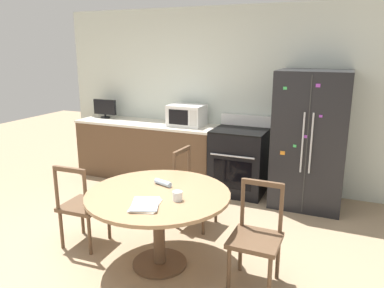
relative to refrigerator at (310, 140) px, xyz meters
name	(u,v)px	position (x,y,z in m)	size (l,w,h in m)	color
ground_plane	(127,266)	(-1.37, -2.21, -0.88)	(14.00, 14.00, 0.00)	#9E8466
back_wall	(220,97)	(-1.37, 0.44, 0.42)	(5.20, 0.10, 2.60)	silver
kitchen_counter	(147,150)	(-2.45, 0.08, -0.43)	(2.27, 0.64, 0.90)	brown
refrigerator	(310,140)	(0.00, 0.00, 0.00)	(0.89, 0.76, 1.75)	black
oven_range	(239,161)	(-0.94, 0.05, -0.41)	(0.74, 0.68, 1.08)	black
microwave	(187,115)	(-1.78, 0.11, 0.18)	(0.52, 0.40, 0.31)	white
countertop_tv	(105,108)	(-3.27, 0.15, 0.19)	(0.41, 0.16, 0.30)	black
dining_table	(158,205)	(-1.10, -2.06, -0.27)	(1.32, 1.32, 0.73)	#997551
dining_chair_left	(82,206)	(-2.01, -2.04, -0.44)	(0.44, 0.44, 0.90)	brown
dining_chair_right	(256,238)	(-0.20, -1.99, -0.44)	(0.42, 0.42, 0.90)	brown
dining_chair_far	(194,190)	(-1.13, -1.15, -0.44)	(0.45, 0.45, 0.90)	brown
candle_glass	(177,197)	(-0.86, -2.15, -0.11)	(0.09, 0.09, 0.08)	silver
folded_napkin	(163,183)	(-1.15, -1.88, -0.12)	(0.20, 0.11, 0.05)	#A3BCDB
mail_stack	(145,205)	(-1.06, -2.37, -0.13)	(0.32, 0.36, 0.02)	white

